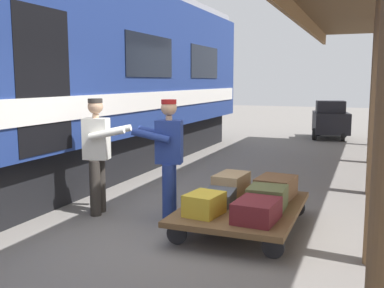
% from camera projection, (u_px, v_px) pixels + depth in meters
% --- Properties ---
extents(ground_plane, '(60.00, 60.00, 0.00)m').
position_uv_depth(ground_plane, '(199.00, 239.00, 5.52)').
color(ground_plane, slate).
extents(luggage_cart, '(1.45, 2.10, 0.32)m').
position_uv_depth(luggage_cart, '(242.00, 208.00, 5.88)').
color(luggage_cart, brown).
rests_on(luggage_cart, ground_plane).
extents(suitcase_brown_leather, '(0.54, 0.65, 0.29)m').
position_uv_depth(suitcase_brown_leather, '(276.00, 187.00, 6.26)').
color(suitcase_brown_leather, brown).
rests_on(suitcase_brown_leather, luggage_cart).
extents(suitcase_slate_roller, '(0.45, 0.61, 0.17)m').
position_uv_depth(suitcase_slate_roller, '(219.00, 197.00, 5.98)').
color(suitcase_slate_roller, '#4C515B').
rests_on(suitcase_slate_roller, luggage_cart).
extents(suitcase_olive_duffel, '(0.48, 0.49, 0.28)m').
position_uv_depth(suitcase_olive_duffel, '(267.00, 197.00, 5.73)').
color(suitcase_olive_duffel, brown).
rests_on(suitcase_olive_duffel, luggage_cart).
extents(suitcase_maroon_trunk, '(0.51, 0.63, 0.25)m').
position_uv_depth(suitcase_maroon_trunk, '(257.00, 211.00, 5.21)').
color(suitcase_maroon_trunk, maroon).
rests_on(suitcase_maroon_trunk, luggage_cart).
extents(suitcase_yellow_case, '(0.45, 0.53, 0.27)m').
position_uv_depth(suitcase_yellow_case, '(204.00, 204.00, 5.44)').
color(suitcase_yellow_case, gold).
rests_on(suitcase_yellow_case, luggage_cart).
extents(suitcase_tan_vintage, '(0.44, 0.64, 0.29)m').
position_uv_depth(suitcase_tan_vintage, '(231.00, 183.00, 6.50)').
color(suitcase_tan_vintage, tan).
rests_on(suitcase_tan_vintage, luggage_cart).
extents(porter_in_overalls, '(0.72, 0.53, 1.70)m').
position_uv_depth(porter_in_overalls, '(168.00, 156.00, 6.16)').
color(porter_in_overalls, navy).
rests_on(porter_in_overalls, ground_plane).
extents(porter_by_door, '(0.72, 0.52, 1.70)m').
position_uv_depth(porter_by_door, '(98.00, 152.00, 6.48)').
color(porter_by_door, '#332D28').
rests_on(porter_by_door, ground_plane).
extents(baggage_tug, '(1.40, 1.87, 1.30)m').
position_uv_depth(baggage_tug, '(331.00, 120.00, 15.05)').
color(baggage_tug, black).
rests_on(baggage_tug, ground_plane).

